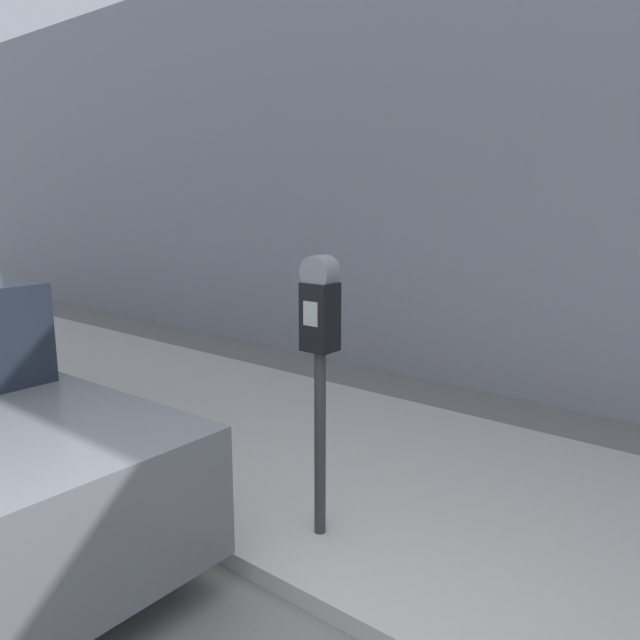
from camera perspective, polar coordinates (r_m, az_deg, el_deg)
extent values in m
cube|color=#ADAAA3|center=(4.27, 13.04, -15.99)|extent=(24.00, 2.80, 0.10)
cube|color=gray|center=(6.23, 24.98, 14.18)|extent=(24.00, 0.30, 4.83)
cylinder|color=#2D2D30|center=(3.53, 0.00, -11.25)|extent=(0.06, 0.06, 1.07)
cube|color=black|center=(3.32, 0.00, 0.28)|extent=(0.17, 0.15, 0.37)
cube|color=gray|center=(3.25, -0.88, 0.56)|extent=(0.09, 0.01, 0.13)
cylinder|color=slate|center=(3.28, 0.00, 4.33)|extent=(0.19, 0.12, 0.19)
cylinder|color=black|center=(3.89, -18.56, -14.96)|extent=(0.62, 0.24, 0.61)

